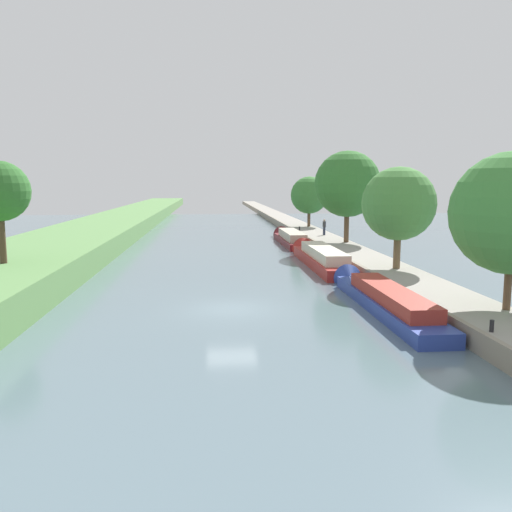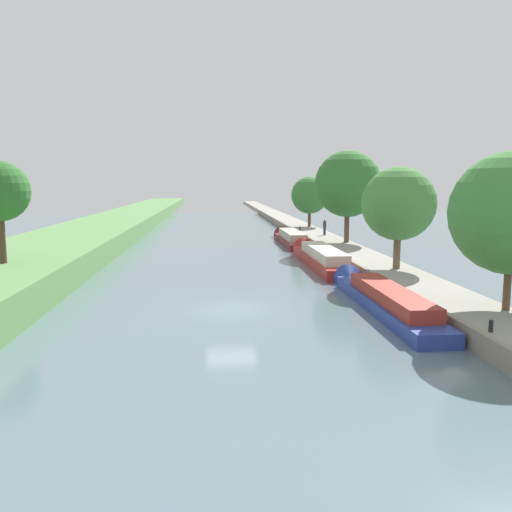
{
  "view_description": "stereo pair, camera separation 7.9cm",
  "coord_description": "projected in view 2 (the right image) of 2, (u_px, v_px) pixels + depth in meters",
  "views": [
    {
      "loc": [
        -1.02,
        -25.29,
        6.23
      ],
      "look_at": [
        2.26,
        11.74,
        1.0
      ],
      "focal_mm": 36.51,
      "sensor_mm": 36.0,
      "label": 1
    },
    {
      "loc": [
        -0.94,
        -25.29,
        6.23
      ],
      "look_at": [
        2.26,
        11.74,
        1.0
      ],
      "focal_mm": 36.51,
      "sensor_mm": 36.0,
      "label": 2
    }
  ],
  "objects": [
    {
      "name": "tree_rightbank_far",
      "position": [
        310.0,
        195.0,
        64.54
      ],
      "size": [
        4.61,
        4.61,
        6.21
      ],
      "color": "brown",
      "rests_on": "right_towpath"
    },
    {
      "name": "person_walking",
      "position": [
        325.0,
        227.0,
        54.27
      ],
      "size": [
        0.34,
        0.34,
        1.66
      ],
      "color": "#282D42",
      "rests_on": "right_towpath"
    },
    {
      "name": "narrowboat_maroon",
      "position": [
        290.0,
        238.0,
        53.97
      ],
      "size": [
        2.01,
        12.99,
        2.04
      ],
      "color": "maroon",
      "rests_on": "ground_plane"
    },
    {
      "name": "tree_rightbank_midfar",
      "position": [
        348.0,
        184.0,
        47.1
      ],
      "size": [
        5.99,
        5.99,
        8.3
      ],
      "color": "brown",
      "rests_on": "right_towpath"
    },
    {
      "name": "mooring_bollard_far",
      "position": [
        300.0,
        228.0,
        59.65
      ],
      "size": [
        0.16,
        0.16,
        0.45
      ],
      "color": "black",
      "rests_on": "right_towpath"
    },
    {
      "name": "narrowboat_blue",
      "position": [
        381.0,
        298.0,
        26.05
      ],
      "size": [
        1.84,
        13.47,
        1.83
      ],
      "color": "#283D93",
      "rests_on": "ground_plane"
    },
    {
      "name": "ground_plane",
      "position": [
        231.0,
        309.0,
        25.9
      ],
      "size": [
        160.0,
        160.0,
        0.0
      ],
      "primitive_type": "plane",
      "color": "slate"
    },
    {
      "name": "mooring_bollard_near",
      "position": [
        491.0,
        326.0,
        18.98
      ],
      "size": [
        0.16,
        0.16,
        0.45
      ],
      "color": "black",
      "rests_on": "right_towpath"
    },
    {
      "name": "narrowboat_red",
      "position": [
        320.0,
        257.0,
        39.69
      ],
      "size": [
        2.09,
        14.2,
        2.11
      ],
      "color": "maroon",
      "rests_on": "ground_plane"
    },
    {
      "name": "tree_rightbank_midnear",
      "position": [
        399.0,
        204.0,
        32.6
      ],
      "size": [
        4.63,
        4.63,
        6.43
      ],
      "color": "brown",
      "rests_on": "right_towpath"
    },
    {
      "name": "stone_quay",
      "position": [
        403.0,
        297.0,
        26.59
      ],
      "size": [
        0.25,
        260.0,
        0.87
      ],
      "color": "gray",
      "rests_on": "ground_plane"
    },
    {
      "name": "tree_rightbank_near",
      "position": [
        512.0,
        213.0,
        21.8
      ],
      "size": [
        5.19,
        5.19,
        6.75
      ],
      "color": "brown",
      "rests_on": "right_towpath"
    },
    {
      "name": "right_towpath",
      "position": [
        436.0,
        297.0,
        26.74
      ],
      "size": [
        3.26,
        260.0,
        0.82
      ],
      "color": "gray",
      "rests_on": "ground_plane"
    }
  ]
}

